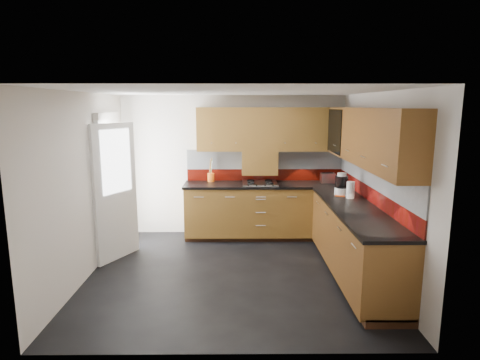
{
  "coord_description": "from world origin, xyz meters",
  "views": [
    {
      "loc": [
        0.06,
        -5.09,
        2.23
      ],
      "look_at": [
        0.11,
        0.65,
        1.16
      ],
      "focal_mm": 30.0,
      "sensor_mm": 36.0,
      "label": 1
    }
  ],
  "objects_px": {
    "toaster": "(328,178)",
    "food_processor": "(341,185)",
    "gas_hob": "(260,183)",
    "utensil_pot": "(211,176)"
  },
  "relations": [
    {
      "from": "toaster",
      "to": "food_processor",
      "type": "height_order",
      "value": "food_processor"
    },
    {
      "from": "gas_hob",
      "to": "toaster",
      "type": "relative_size",
      "value": 2.38
    },
    {
      "from": "gas_hob",
      "to": "utensil_pot",
      "type": "xyz_separation_m",
      "value": [
        -0.83,
        0.22,
        0.08
      ]
    },
    {
      "from": "food_processor",
      "to": "toaster",
      "type": "bearing_deg",
      "value": 89.26
    },
    {
      "from": "gas_hob",
      "to": "toaster",
      "type": "bearing_deg",
      "value": 4.51
    },
    {
      "from": "utensil_pot",
      "to": "food_processor",
      "type": "relative_size",
      "value": 1.27
    },
    {
      "from": "utensil_pot",
      "to": "toaster",
      "type": "height_order",
      "value": "utensil_pot"
    },
    {
      "from": "utensil_pot",
      "to": "food_processor",
      "type": "bearing_deg",
      "value": -28.38
    },
    {
      "from": "gas_hob",
      "to": "food_processor",
      "type": "distance_m",
      "value": 1.43
    },
    {
      "from": "utensil_pot",
      "to": "toaster",
      "type": "distance_m",
      "value": 1.99
    }
  ]
}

